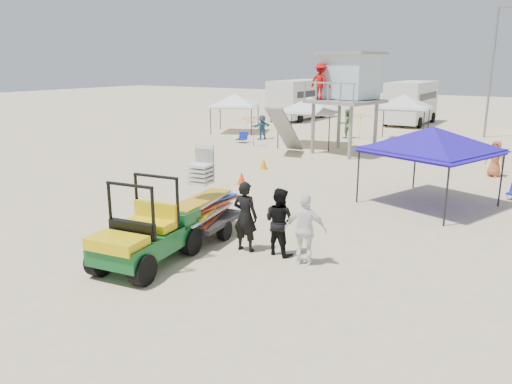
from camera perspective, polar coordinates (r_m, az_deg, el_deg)
The scene contains 20 objects.
ground at distance 11.88m, azimuth -9.83°, elevation -8.88°, with size 140.00×140.00×0.00m, color beige.
utility_cart at distance 12.03m, azimuth -12.71°, elevation -3.85°, with size 1.68×2.86×2.06m.
surf_trailer at distance 13.71m, azimuth -5.88°, elevation -1.44°, with size 1.63×2.64×2.26m.
man_left at distance 12.64m, azimuth -1.24°, elevation -2.81°, with size 0.67×0.44×1.82m, color black.
man_mid at distance 12.44m, azimuth 2.68°, elevation -3.37°, with size 0.83×0.65×1.71m, color black.
man_right at distance 11.85m, azimuth 5.69°, elevation -4.32°, with size 1.01×0.42×1.73m, color white.
lifeguard_tower at distance 26.78m, azimuth 10.20°, elevation 12.45°, with size 3.79×3.79×5.09m.
canopy_blue at distance 17.48m, azimuth 19.54°, elevation 6.61°, with size 4.43×4.43×3.06m.
canopy_white_a at distance 28.84m, azimuth 6.19°, elevation 10.44°, with size 3.62×3.62×3.19m.
canopy_white_b at distance 34.48m, azimuth -2.43°, elevation 10.92°, with size 3.80×3.80×3.03m.
canopy_white_c at distance 31.57m, azimuth 16.56°, elevation 10.41°, with size 3.27×3.27×3.25m.
umbrella_a at distance 28.71m, azimuth -0.36°, elevation 6.97°, with size 1.91×1.95×1.76m, color red.
umbrella_b at distance 32.13m, azimuth 11.84°, elevation 7.39°, with size 1.81×1.84×1.66m, color yellow.
cone_near at distance 22.60m, azimuth 0.89°, elevation 3.27°, with size 0.34×0.34×0.50m, color orange.
cone_far at distance 19.77m, azimuth -1.65°, elevation 1.61°, with size 0.34×0.34×0.50m, color #FF4608.
beach_chair_a at distance 30.16m, azimuth -1.57°, elevation 6.25°, with size 0.62×0.67×0.64m.
rv_far_left at distance 42.80m, azimuth 4.89°, elevation 10.68°, with size 2.64×6.80×3.25m.
rv_mid_left at distance 41.00m, azimuth 17.33°, elevation 9.91°, with size 2.65×6.50×3.25m.
light_pole_left at distance 35.34m, azimuth 25.29°, elevation 12.13°, with size 0.14×0.14×8.00m, color slate.
distant_beachgoers at distance 30.15m, azimuth 12.06°, elevation 6.91°, with size 18.14×13.36×1.82m.
Camera 1 is at (7.36, -8.07, 4.69)m, focal length 35.00 mm.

